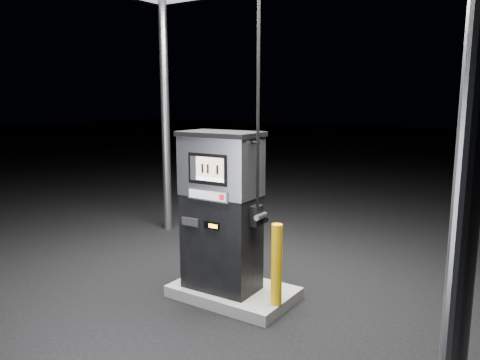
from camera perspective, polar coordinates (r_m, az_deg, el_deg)
The scene contains 5 objects.
ground at distance 6.50m, azimuth -0.80°, elevation -14.11°, with size 80.00×80.00×0.00m, color black.
pump_island at distance 6.47m, azimuth -0.81°, elevation -13.50°, with size 1.60×1.00×0.15m, color slate.
fuel_dispenser at distance 6.09m, azimuth -2.28°, elevation -3.64°, with size 1.15×0.64×4.32m.
bollard_left at distance 6.46m, azimuth -5.84°, elevation -8.82°, with size 0.11×0.11×0.85m, color #E6AB0C.
bollard_right at distance 5.77m, azimuth 4.48°, elevation -10.27°, with size 0.14×0.14×1.02m, color #E6AB0C.
Camera 1 is at (3.37, -4.88, 2.65)m, focal length 35.00 mm.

